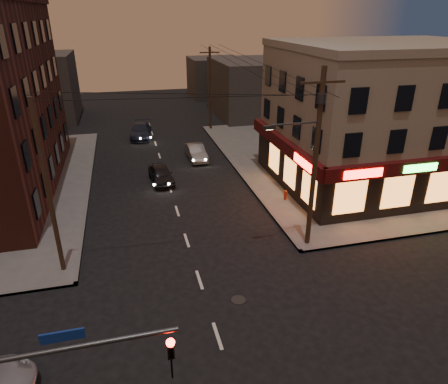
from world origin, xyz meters
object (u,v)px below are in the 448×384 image
object	(u,v)px
sedan_near	(161,174)
sedan_mid	(196,152)
sedan_far	(141,131)
fire_hydrant	(285,194)

from	to	relation	value
sedan_near	sedan_mid	world-z (taller)	sedan_near
sedan_near	sedan_far	bearing A→B (deg)	88.05
sedan_mid	fire_hydrant	bearing A→B (deg)	-68.59
sedan_near	sedan_far	xyz separation A→B (m)	(-0.79, 13.22, 0.05)
sedan_far	fire_hydrant	bearing A→B (deg)	-57.00
sedan_far	fire_hydrant	xyz separation A→B (m)	(9.09, -19.00, -0.20)
sedan_near	sedan_far	size ratio (longest dim) A/B	0.79
sedan_near	sedan_far	world-z (taller)	sedan_far
sedan_far	sedan_mid	bearing A→B (deg)	-54.48
sedan_far	fire_hydrant	world-z (taller)	sedan_far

